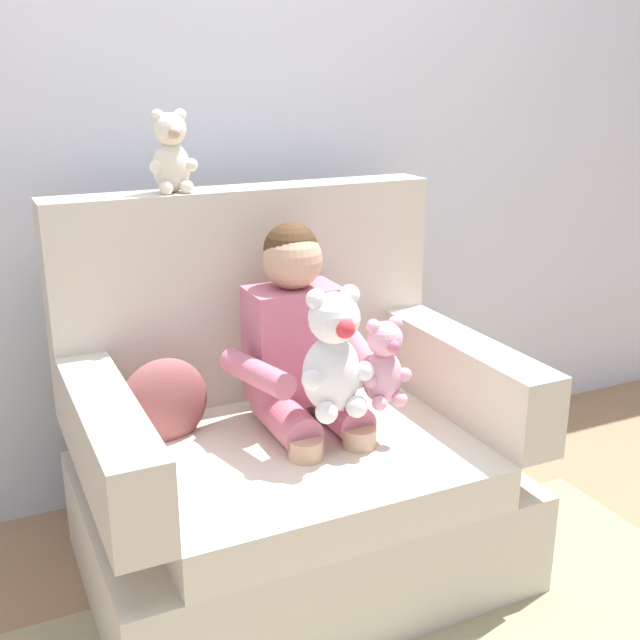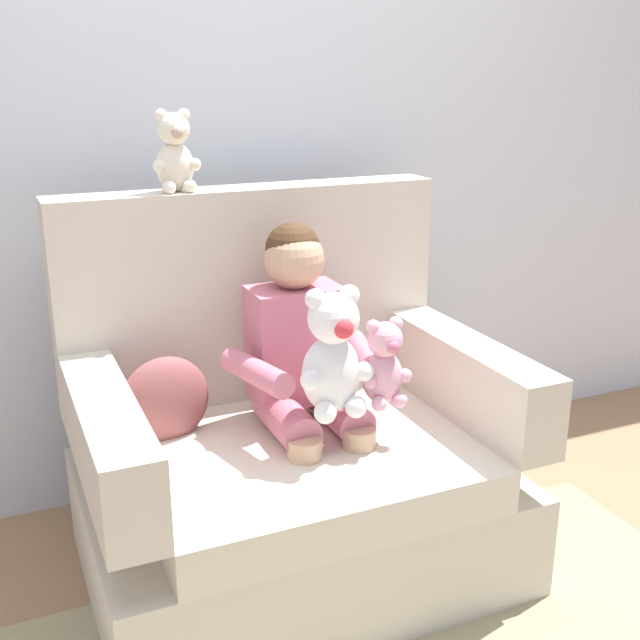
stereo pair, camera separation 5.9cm
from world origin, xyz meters
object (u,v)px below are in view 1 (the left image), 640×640
Objects in this scene: seated_child at (303,356)px; plush_pink at (384,364)px; plush_cream_on_backrest at (171,154)px; plush_white at (333,356)px; armchair at (288,457)px; throw_pillow at (164,403)px.

seated_child reaches higher than plush_pink.
plush_cream_on_backrest is at bearing 131.33° from seated_child.
plush_white is (0.01, -0.18, 0.06)m from seated_child.
plush_white is 1.41× the size of plush_pink.
armchair reaches higher than throw_pillow.
seated_child is 0.19m from plush_white.
plush_cream_on_backrest is 0.69m from throw_pillow.
plush_cream_on_backrest is (-0.27, 0.29, 0.55)m from seated_child.
throw_pillow is at bearing -119.69° from plush_cream_on_backrest.
throw_pillow is (-0.54, 0.28, -0.12)m from plush_pink.
armchair reaches higher than seated_child.
seated_child is 3.58× the size of plush_cream_on_backrest.
plush_cream_on_backrest reaches higher than plush_pink.
plush_pink is (0.16, -0.18, 0.01)m from seated_child.
plush_white is 0.50m from throw_pillow.
plush_pink is at bearing -47.17° from plush_cream_on_backrest.
throw_pillow is (-0.33, 0.10, 0.19)m from armchair.
seated_child is at bearing 101.90° from plush_white.
seated_child is 0.67m from plush_cream_on_backrest.
plush_pink is 1.07× the size of plush_cream_on_backrest.
seated_child is 3.17× the size of throw_pillow.
armchair is at bearing -52.94° from plush_cream_on_backrest.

